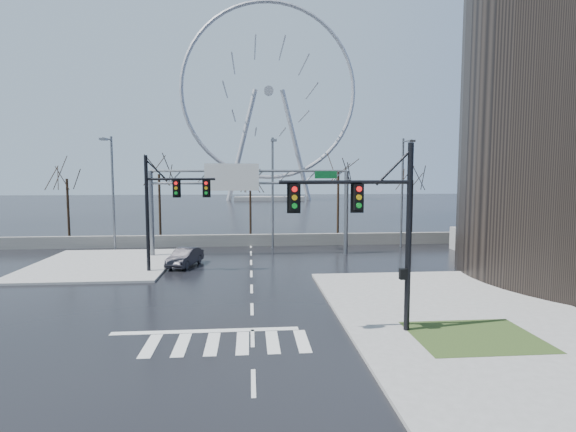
{
  "coord_description": "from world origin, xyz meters",
  "views": [
    {
      "loc": [
        -0.08,
        -21.97,
        6.71
      ],
      "look_at": [
        2.42,
        7.17,
        4.0
      ],
      "focal_mm": 28.0,
      "sensor_mm": 36.0,
      "label": 1
    }
  ],
  "objects": [
    {
      "name": "ground",
      "position": [
        0.0,
        0.0,
        0.0
      ],
      "size": [
        260.0,
        260.0,
        0.0
      ],
      "primitive_type": "plane",
      "color": "black",
      "rests_on": "ground"
    },
    {
      "name": "car",
      "position": [
        -4.85,
        11.06,
        0.66
      ],
      "size": [
        2.42,
        4.21,
        1.31
      ],
      "primitive_type": "imported",
      "rotation": [
        0.0,
        0.0,
        -0.28
      ],
      "color": "black",
      "rests_on": "ground"
    },
    {
      "name": "tree_far_left",
      "position": [
        -18.0,
        24.0,
        5.57
      ],
      "size": [
        3.5,
        3.5,
        7.0
      ],
      "color": "black",
      "rests_on": "ground"
    },
    {
      "name": "sidewalk_far",
      "position": [
        -11.0,
        12.0,
        0.07
      ],
      "size": [
        10.0,
        12.0,
        0.15
      ],
      "primitive_type": "cube",
      "color": "gray",
      "rests_on": "ground"
    },
    {
      "name": "grass_strip",
      "position": [
        9.0,
        -5.0,
        0.15
      ],
      "size": [
        5.0,
        4.0,
        0.02
      ],
      "primitive_type": "cube",
      "color": "#2D431C",
      "rests_on": "sidewalk_near"
    },
    {
      "name": "tree_far_right",
      "position": [
        17.0,
        24.0,
        5.41
      ],
      "size": [
        3.4,
        3.4,
        6.8
      ],
      "color": "black",
      "rests_on": "ground"
    },
    {
      "name": "signal_mast_near",
      "position": [
        5.14,
        -4.04,
        4.87
      ],
      "size": [
        5.52,
        0.41,
        8.0
      ],
      "color": "black",
      "rests_on": "ground"
    },
    {
      "name": "signal_mast_far",
      "position": [
        -5.87,
        8.96,
        4.83
      ],
      "size": [
        4.72,
        0.41,
        8.0
      ],
      "color": "black",
      "rests_on": "ground"
    },
    {
      "name": "streetlight_mid",
      "position": [
        2.0,
        18.16,
        5.89
      ],
      "size": [
        0.5,
        2.55,
        10.0
      ],
      "color": "slate",
      "rests_on": "ground"
    },
    {
      "name": "barrier_wall",
      "position": [
        0.0,
        20.0,
        0.55
      ],
      "size": [
        52.0,
        0.5,
        1.1
      ],
      "primitive_type": "cube",
      "color": "slate",
      "rests_on": "ground"
    },
    {
      "name": "sidewalk_right_ext",
      "position": [
        10.0,
        2.0,
        0.07
      ],
      "size": [
        12.0,
        10.0,
        0.15
      ],
      "primitive_type": "cube",
      "color": "gray",
      "rests_on": "ground"
    },
    {
      "name": "sign_gantry",
      "position": [
        -0.38,
        14.96,
        5.18
      ],
      "size": [
        16.36,
        0.4,
        7.6
      ],
      "color": "slate",
      "rests_on": "ground"
    },
    {
      "name": "streetlight_right",
      "position": [
        14.0,
        18.16,
        5.89
      ],
      "size": [
        0.5,
        2.55,
        10.0
      ],
      "color": "slate",
      "rests_on": "ground"
    },
    {
      "name": "ferris_wheel",
      "position": [
        5.0,
        95.0,
        26.13
      ],
      "size": [
        45.0,
        6.0,
        50.91
      ],
      "color": "gray",
      "rests_on": "ground"
    },
    {
      "name": "streetlight_left",
      "position": [
        -12.0,
        18.16,
        5.89
      ],
      "size": [
        0.5,
        2.55,
        10.0
      ],
      "color": "slate",
      "rests_on": "ground"
    },
    {
      "name": "tree_left",
      "position": [
        -9.0,
        23.5,
        5.98
      ],
      "size": [
        3.75,
        3.75,
        7.5
      ],
      "color": "black",
      "rests_on": "ground"
    },
    {
      "name": "sidewalk_near",
      "position": [
        10.0,
        -9.0,
        0.07
      ],
      "size": [
        12.0,
        12.0,
        0.15
      ],
      "primitive_type": "cube",
      "color": "gray",
      "rests_on": "ground"
    },
    {
      "name": "tree_right",
      "position": [
        9.0,
        23.5,
        6.22
      ],
      "size": [
        3.9,
        3.9,
        7.8
      ],
      "color": "black",
      "rests_on": "ground"
    },
    {
      "name": "tree_center",
      "position": [
        0.0,
        24.5,
        5.17
      ],
      "size": [
        3.25,
        3.25,
        6.5
      ],
      "color": "black",
      "rests_on": "ground"
    }
  ]
}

